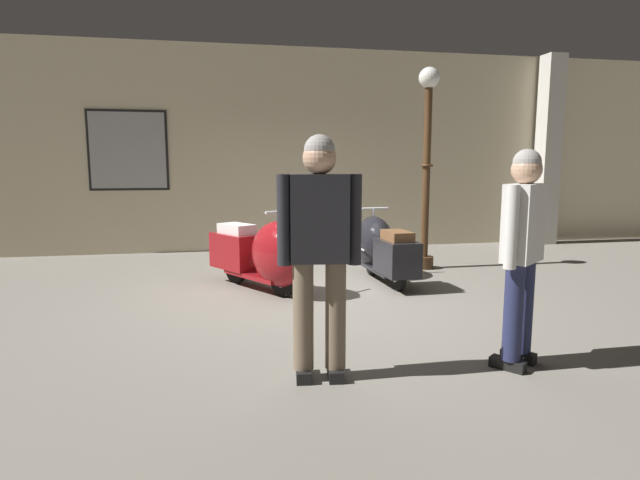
# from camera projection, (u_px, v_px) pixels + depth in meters

# --- Properties ---
(ground_plane) EXTENTS (60.00, 60.00, 0.00)m
(ground_plane) POSITION_uv_depth(u_px,v_px,m) (314.00, 298.00, 6.00)
(ground_plane) COLOR slate
(showroom_back_wall) EXTENTS (18.00, 0.63, 3.60)m
(showroom_back_wall) POSITION_uv_depth(u_px,v_px,m) (287.00, 150.00, 9.33)
(showroom_back_wall) COLOR beige
(showroom_back_wall) RESTS_ON ground
(scooter_0) EXTENTS (1.29, 1.66, 1.02)m
(scooter_0) POSITION_uv_depth(u_px,v_px,m) (266.00, 254.00, 6.24)
(scooter_0) COLOR black
(scooter_0) RESTS_ON ground
(scooter_1) EXTENTS (0.55, 1.59, 0.96)m
(scooter_1) POSITION_uv_depth(u_px,v_px,m) (380.00, 248.00, 6.89)
(scooter_1) COLOR black
(scooter_1) RESTS_ON ground
(lamppost) EXTENTS (0.30, 0.30, 2.92)m
(lamppost) POSITION_uv_depth(u_px,v_px,m) (427.00, 156.00, 7.48)
(lamppost) COLOR #472D19
(lamppost) RESTS_ON ground
(visitor_0) EXTENTS (0.46, 0.41, 1.65)m
(visitor_0) POSITION_uv_depth(u_px,v_px,m) (522.00, 243.00, 3.84)
(visitor_0) COLOR black
(visitor_0) RESTS_ON ground
(visitor_1) EXTENTS (0.59, 0.31, 1.74)m
(visitor_1) POSITION_uv_depth(u_px,v_px,m) (319.00, 241.00, 3.59)
(visitor_1) COLOR black
(visitor_1) RESTS_ON ground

